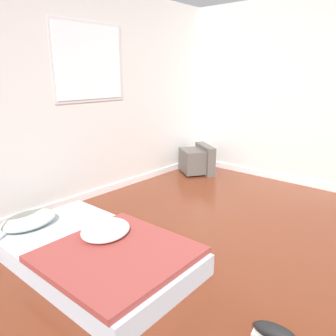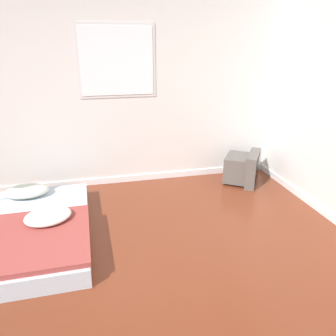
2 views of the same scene
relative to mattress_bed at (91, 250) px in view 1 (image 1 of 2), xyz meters
The scene contains 4 objects.
ground_plane 1.41m from the mattress_bed, 60.43° to the right, with size 20.00×20.00×0.00m, color maroon.
wall_back 1.89m from the mattress_bed, 62.09° to the left, with size 7.56×0.08×2.60m.
mattress_bed is the anchor object (origin of this frame).
crt_tv 2.89m from the mattress_bed, 17.82° to the left, with size 0.66×0.69×0.46m.
Camera 1 is at (-2.15, -0.92, 1.58)m, focal length 35.00 mm.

